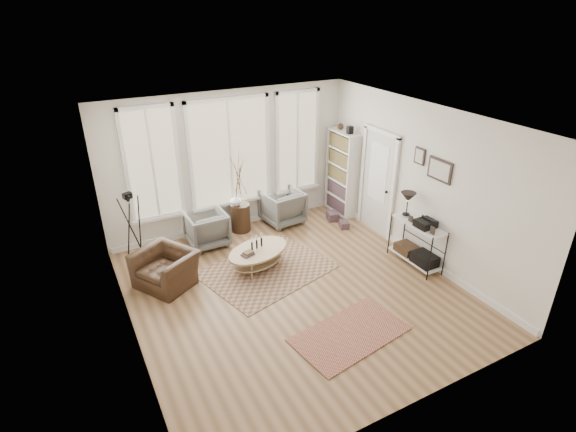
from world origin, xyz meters
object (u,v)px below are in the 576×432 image
bookcase (342,173)px  side_table (240,195)px  armchair_right (282,207)px  accent_chair (166,269)px  low_shelf (417,239)px  coffee_table (258,254)px  armchair_left (207,229)px

bookcase → side_table: (-2.38, 0.22, -0.14)m
armchair_right → accent_chair: armchair_right is taller
low_shelf → bookcase: bearing=88.7°
bookcase → armchair_right: bearing=174.0°
bookcase → armchair_right: size_ratio=2.53×
side_table → accent_chair: bearing=-146.8°
bookcase → coffee_table: size_ratio=1.47×
bookcase → side_table: size_ratio=1.21×
side_table → coffee_table: bearing=-101.1°
coffee_table → side_table: 1.63m
armchair_left → armchair_right: 1.79m
armchair_right → low_shelf: bearing=111.2°
bookcase → low_shelf: (-0.06, -2.52, -0.44)m
armchair_left → coffee_table: bearing=111.5°
low_shelf → side_table: (-2.33, 2.75, 0.30)m
bookcase → low_shelf: bookcase is taller
low_shelf → side_table: bearing=130.3°
bookcase → coffee_table: bearing=-154.2°
coffee_table → accent_chair: (-1.60, 0.28, 0.01)m
low_shelf → side_table: side_table is taller
bookcase → accent_chair: bearing=-166.6°
bookcase → armchair_right: (-1.43, 0.15, -0.58)m
armchair_left → armchair_right: bearing=-175.5°
coffee_table → armchair_left: size_ratio=1.80×
armchair_right → accent_chair: (-2.86, -1.17, -0.06)m
bookcase → side_table: bearing=174.6°
accent_chair → low_shelf: bearing=39.6°
bookcase → accent_chair: bookcase is taller
coffee_table → armchair_right: 1.91m
coffee_table → low_shelf: bearing=-25.0°
coffee_table → side_table: bearing=78.9°
low_shelf → accent_chair: size_ratio=1.37×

